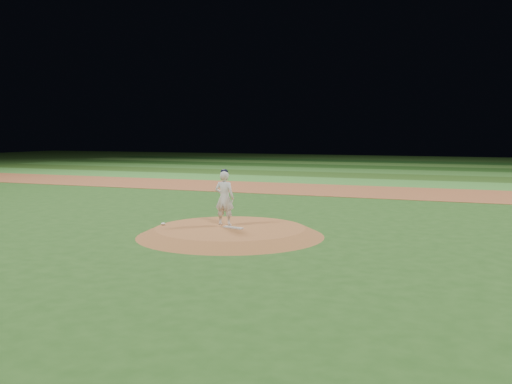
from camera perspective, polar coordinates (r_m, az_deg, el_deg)
name	(u,v)px	position (r m, az deg, el deg)	size (l,w,h in m)	color
ground	(230,236)	(16.83, -2.57, -4.39)	(120.00, 120.00, 0.00)	#234D19
infield_dirt_band	(343,190)	(30.00, 8.65, 0.15)	(70.00, 6.00, 0.02)	brown
outfield_stripe_0	(364,182)	(35.36, 10.73, 0.99)	(70.00, 5.00, 0.02)	#387C2D
outfield_stripe_1	(378,176)	(40.25, 12.14, 1.56)	(70.00, 5.00, 0.02)	#264B18
outfield_stripe_2	(390,172)	(45.18, 13.24, 2.00)	(70.00, 5.00, 0.02)	#326A26
outfield_stripe_3	(399,168)	(50.11, 14.13, 2.36)	(70.00, 5.00, 0.02)	#1C4315
outfield_stripe_4	(407,165)	(55.06, 14.86, 2.65)	(70.00, 5.00, 0.02)	#396E28
outfield_stripe_5	(413,162)	(60.02, 15.46, 2.89)	(70.00, 5.00, 0.02)	#174115
pitchers_mound	(230,232)	(16.81, -2.57, -3.97)	(5.50, 5.50, 0.25)	#985A2F
pitching_rubber	(233,227)	(16.65, -2.30, -3.57)	(0.67, 0.17, 0.03)	silver
rosin_bag	(163,224)	(17.41, -9.26, -3.15)	(0.14, 0.14, 0.07)	white
pitcher_on_mound	(224,198)	(17.06, -3.17, -0.57)	(0.62, 0.42, 1.69)	silver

